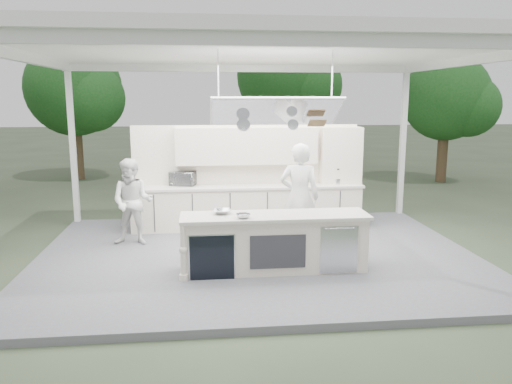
{
  "coord_description": "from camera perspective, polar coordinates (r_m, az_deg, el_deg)",
  "views": [
    {
      "loc": [
        -0.97,
        -8.81,
        2.96
      ],
      "look_at": [
        0.03,
        0.4,
        1.2
      ],
      "focal_mm": 35.0,
      "sensor_mm": 36.0,
      "label": 1
    }
  ],
  "objects": [
    {
      "name": "tent",
      "position": [
        8.88,
        0.13,
        15.58
      ],
      "size": [
        8.2,
        6.2,
        3.86
      ],
      "color": "white",
      "rests_on": "ground"
    },
    {
      "name": "demo_island",
      "position": [
        8.33,
        2.01,
        -5.77
      ],
      "size": [
        3.1,
        0.79,
        0.95
      ],
      "color": "white",
      "rests_on": "stage_deck"
    },
    {
      "name": "stage_deck",
      "position": [
        9.33,
        0.1,
        -7.38
      ],
      "size": [
        8.0,
        6.0,
        0.12
      ],
      "primitive_type": "cube",
      "color": "#5D5D62",
      "rests_on": "ground"
    },
    {
      "name": "bowl_large",
      "position": [
        8.27,
        -3.92,
        -2.25
      ],
      "size": [
        0.32,
        0.32,
        0.07
      ],
      "primitive_type": "imported",
      "rotation": [
        0.0,
        0.0,
        -0.06
      ],
      "color": "silver",
      "rests_on": "demo_island"
    },
    {
      "name": "toaster_oven",
      "position": [
        11.04,
        -8.35,
        1.56
      ],
      "size": [
        0.62,
        0.49,
        0.31
      ],
      "primitive_type": "imported",
      "rotation": [
        0.0,
        0.0,
        -0.23
      ],
      "color": "#ACAFB3",
      "rests_on": "back_counter"
    },
    {
      "name": "back_wall_unit",
      "position": [
        11.1,
        1.19,
        3.56
      ],
      "size": [
        5.05,
        0.48,
        2.25
      ],
      "color": "white",
      "rests_on": "stage_deck"
    },
    {
      "name": "tree_cluster",
      "position": [
        18.61,
        -3.76,
        11.72
      ],
      "size": [
        19.55,
        9.4,
        5.85
      ],
      "color": "#4E3C27",
      "rests_on": "ground"
    },
    {
      "name": "back_counter",
      "position": [
        11.01,
        -0.98,
        -1.66
      ],
      "size": [
        5.08,
        0.72,
        0.95
      ],
      "color": "white",
      "rests_on": "stage_deck"
    },
    {
      "name": "ground",
      "position": [
        9.35,
        0.1,
        -7.73
      ],
      "size": [
        90.0,
        90.0,
        0.0
      ],
      "primitive_type": "plane",
      "color": "#414F36",
      "rests_on": "ground"
    },
    {
      "name": "bowl_small",
      "position": [
        7.96,
        -1.46,
        -2.75
      ],
      "size": [
        0.27,
        0.27,
        0.07
      ],
      "primitive_type": "imported",
      "rotation": [
        0.0,
        0.0,
        -0.2
      ],
      "color": "#B6B9BE",
      "rests_on": "demo_island"
    },
    {
      "name": "head_chef",
      "position": [
        9.35,
        4.98,
        -0.58
      ],
      "size": [
        0.84,
        0.65,
        2.03
      ],
      "primitive_type": "imported",
      "rotation": [
        0.0,
        0.0,
        2.89
      ],
      "color": "white",
      "rests_on": "stage_deck"
    },
    {
      "name": "sous_chef",
      "position": [
        9.98,
        -13.92,
        -1.12
      ],
      "size": [
        0.91,
        0.76,
        1.69
      ],
      "primitive_type": "imported",
      "rotation": [
        0.0,
        0.0,
        -0.16
      ],
      "color": "silver",
      "rests_on": "stage_deck"
    }
  ]
}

